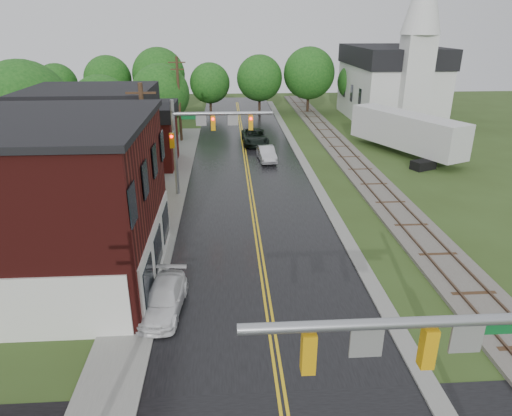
{
  "coord_description": "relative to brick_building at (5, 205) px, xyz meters",
  "views": [
    {
      "loc": [
        -1.7,
        -6.09,
        12.35
      ],
      "look_at": [
        -0.33,
        15.44,
        3.5
      ],
      "focal_mm": 32.0,
      "sensor_mm": 36.0,
      "label": 1
    }
  ],
  "objects": [
    {
      "name": "tree_left_c",
      "position": [
        -1.36,
        24.9,
        0.36
      ],
      "size": [
        6.0,
        6.0,
        7.65
      ],
      "color": "black",
      "rests_on": "ground"
    },
    {
      "name": "semi_trailer",
      "position": [
        28.3,
        22.09,
        -1.75
      ],
      "size": [
        7.98,
        13.08,
        4.07
      ],
      "color": "black",
      "rests_on": "ground"
    },
    {
      "name": "sedan_silver",
      "position": [
        14.45,
        20.82,
        -3.47
      ],
      "size": [
        1.76,
        4.22,
        1.36
      ],
      "primitive_type": "imported",
      "rotation": [
        0.0,
        0.0,
        0.08
      ],
      "color": "#A6A6AA",
      "rests_on": "ground"
    },
    {
      "name": "tree_left_e",
      "position": [
        3.64,
        30.9,
        0.66
      ],
      "size": [
        6.4,
        6.4,
        8.16
      ],
      "color": "black",
      "rests_on": "ground"
    },
    {
      "name": "traffic_signal_near",
      "position": [
        15.96,
        -13.0,
        0.82
      ],
      "size": [
        7.34,
        0.3,
        7.2
      ],
      "color": "gray",
      "rests_on": "ground"
    },
    {
      "name": "main_road",
      "position": [
        12.48,
        15.0,
        -4.15
      ],
      "size": [
        10.0,
        90.0,
        0.02
      ],
      "primitive_type": "cube",
      "color": "black",
      "rests_on": "ground"
    },
    {
      "name": "sidewalk_left",
      "position": [
        6.28,
        10.0,
        -4.15
      ],
      "size": [
        2.4,
        50.0,
        0.12
      ],
      "primitive_type": "cube",
      "color": "gray",
      "rests_on": "ground"
    },
    {
      "name": "yellow_house",
      "position": [
        1.48,
        11.0,
        -0.95
      ],
      "size": [
        8.0,
        7.0,
        6.4
      ],
      "primitive_type": "cube",
      "color": "tan",
      "rests_on": "ground"
    },
    {
      "name": "church",
      "position": [
        32.48,
        38.74,
        1.68
      ],
      "size": [
        10.4,
        18.4,
        20.0
      ],
      "color": "silver",
      "rests_on": "ground"
    },
    {
      "name": "suv_dark",
      "position": [
        13.73,
        27.26,
        -3.37
      ],
      "size": [
        2.81,
        5.7,
        1.56
      ],
      "primitive_type": "imported",
      "rotation": [
        0.0,
        0.0,
        0.04
      ],
      "color": "black",
      "rests_on": "ground"
    },
    {
      "name": "tree_left_b",
      "position": [
        -5.36,
        16.9,
        1.57
      ],
      "size": [
        7.6,
        7.6,
        9.69
      ],
      "color": "black",
      "rests_on": "ground"
    },
    {
      "name": "railroad",
      "position": [
        22.48,
        20.0,
        -4.05
      ],
      "size": [
        3.2,
        80.0,
        0.3
      ],
      "color": "#59544C",
      "rests_on": "ground"
    },
    {
      "name": "curb_right",
      "position": [
        17.88,
        20.0,
        -4.15
      ],
      "size": [
        0.8,
        70.0,
        0.12
      ],
      "primitive_type": "cube",
      "color": "gray",
      "rests_on": "ground"
    },
    {
      "name": "utility_pole_b",
      "position": [
        5.68,
        7.0,
        0.57
      ],
      "size": [
        1.8,
        0.28,
        9.0
      ],
      "color": "#382616",
      "rests_on": "ground"
    },
    {
      "name": "pickup_white",
      "position": [
        7.68,
        -3.23,
        -3.52
      ],
      "size": [
        2.14,
        4.47,
        1.26
      ],
      "primitive_type": "imported",
      "rotation": [
        0.0,
        0.0,
        -0.09
      ],
      "color": "white",
      "rests_on": "ground"
    },
    {
      "name": "brick_building",
      "position": [
        0.0,
        0.0,
        0.0
      ],
      "size": [
        14.3,
        10.3,
        8.3
      ],
      "color": "#47110F",
      "rests_on": "ground"
    },
    {
      "name": "darkred_building",
      "position": [
        2.48,
        20.0,
        -1.95
      ],
      "size": [
        7.0,
        6.0,
        4.4
      ],
      "primitive_type": "cube",
      "color": "#3F0F0C",
      "rests_on": "ground"
    },
    {
      "name": "traffic_signal_far",
      "position": [
        9.01,
        12.0,
        0.82
      ],
      "size": [
        7.34,
        0.43,
        7.2
      ],
      "color": "gray",
      "rests_on": "ground"
    },
    {
      "name": "utility_pole_c",
      "position": [
        5.68,
        29.0,
        0.57
      ],
      "size": [
        1.8,
        0.28,
        9.0
      ],
      "color": "#382616",
      "rests_on": "ground"
    }
  ]
}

